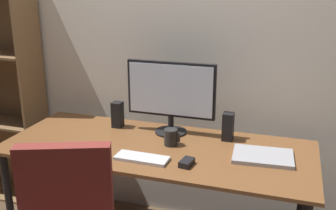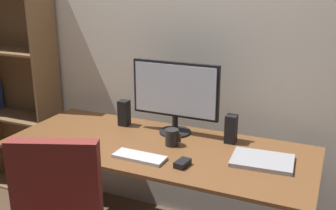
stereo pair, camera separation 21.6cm
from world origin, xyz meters
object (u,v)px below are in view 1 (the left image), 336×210
at_px(laptop, 263,156).
at_px(desk, 157,157).
at_px(monitor, 171,93).
at_px(coffee_mug, 171,137).
at_px(speaker_left, 118,115).
at_px(mouse, 187,163).
at_px(speaker_right, 228,127).
at_px(keyboard, 142,158).

bearing_deg(laptop, desk, 177.84).
bearing_deg(desk, monitor, 86.41).
xyz_separation_m(coffee_mug, speaker_left, (-0.42, 0.18, 0.04)).
xyz_separation_m(mouse, speaker_right, (0.14, 0.41, 0.07)).
relative_size(mouse, laptop, 0.30).
bearing_deg(keyboard, laptop, 20.75).
bearing_deg(speaker_right, speaker_left, 180.00).
distance_m(desk, coffee_mug, 0.15).
relative_size(coffee_mug, laptop, 0.31).
bearing_deg(coffee_mug, speaker_right, 30.73).
relative_size(desk, speaker_left, 10.57).
distance_m(monitor, coffee_mug, 0.29).
bearing_deg(monitor, keyboard, -93.77).
bearing_deg(keyboard, mouse, 3.13).
relative_size(coffee_mug, speaker_left, 0.58).
bearing_deg(speaker_right, coffee_mug, -149.27).
xyz_separation_m(mouse, laptop, (0.37, 0.21, -0.01)).
height_order(keyboard, speaker_right, speaker_right).
height_order(keyboard, coffee_mug, coffee_mug).
bearing_deg(speaker_left, coffee_mug, -23.00).
bearing_deg(laptop, mouse, -154.26).
bearing_deg(speaker_left, keyboard, -51.31).
bearing_deg(monitor, desk, -93.59).
bearing_deg(keyboard, coffee_mug, 70.62).
bearing_deg(keyboard, monitor, 87.24).
distance_m(coffee_mug, laptop, 0.53).
xyz_separation_m(desk, monitor, (0.01, 0.22, 0.33)).
height_order(laptop, speaker_left, speaker_left).
bearing_deg(speaker_left, mouse, -35.08).
bearing_deg(coffee_mug, monitor, 107.88).
relative_size(laptop, speaker_right, 1.88).
distance_m(keyboard, mouse, 0.25).
bearing_deg(laptop, monitor, 156.82).
xyz_separation_m(desk, speaker_left, (-0.35, 0.22, 0.16)).
distance_m(desk, speaker_right, 0.46).
bearing_deg(mouse, monitor, 126.46).
height_order(desk, speaker_right, speaker_right).
xyz_separation_m(keyboard, speaker_left, (-0.33, 0.42, 0.08)).
bearing_deg(mouse, desk, 149.22).
xyz_separation_m(laptop, speaker_left, (-0.95, 0.20, 0.07)).
xyz_separation_m(mouse, speaker_left, (-0.58, 0.41, 0.07)).
distance_m(desk, keyboard, 0.22).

